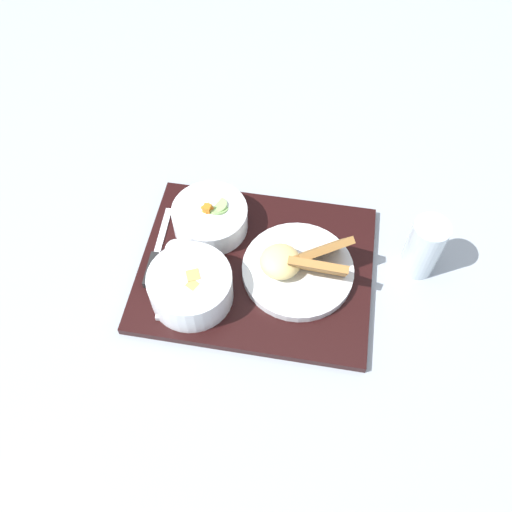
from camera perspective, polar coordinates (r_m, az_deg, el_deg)
The scene contains 8 objects.
ground_plane at distance 0.95m, azimuth 0.00°, elevation -1.48°, with size 4.00×4.00×0.00m, color #99A3AD.
serving_tray at distance 0.95m, azimuth 0.00°, elevation -1.24°, with size 0.44×0.37×0.01m.
bowl_salad at distance 0.97m, azimuth -4.85°, elevation 4.12°, with size 0.13×0.13×0.06m.
bowl_soup at distance 0.88m, azimuth -6.91°, elevation -3.08°, with size 0.14×0.14×0.06m.
plate_main at distance 0.92m, azimuth 4.57°, elevation -1.05°, with size 0.19×0.19×0.09m.
knife at distance 0.95m, azimuth -10.70°, elevation -0.51°, with size 0.03×0.17×0.01m.
spoon at distance 0.95m, azimuth -8.96°, elevation -0.77°, with size 0.04×0.16×0.01m.
glass_water at distance 0.96m, azimuth 17.15°, elevation 0.67°, with size 0.06×0.06×0.12m.
Camera 1 is at (0.02, -0.50, 0.81)m, focal length 38.00 mm.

